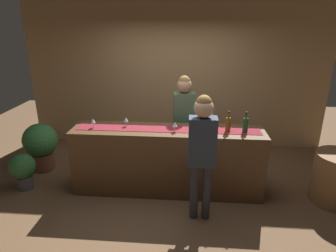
# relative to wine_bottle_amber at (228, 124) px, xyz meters

# --- Properties ---
(ground_plane) EXTENTS (10.00, 10.00, 0.00)m
(ground_plane) POSITION_rel_wine_bottle_amber_xyz_m (-0.86, 0.03, -1.11)
(ground_plane) COLOR brown
(back_wall) EXTENTS (6.00, 0.12, 2.90)m
(back_wall) POSITION_rel_wine_bottle_amber_xyz_m (-0.86, 1.93, 0.34)
(back_wall) COLOR tan
(back_wall) RESTS_ON ground
(bar_counter) EXTENTS (2.81, 0.60, 1.00)m
(bar_counter) POSITION_rel_wine_bottle_amber_xyz_m (-0.86, 0.03, -0.61)
(bar_counter) COLOR #543821
(bar_counter) RESTS_ON ground
(counter_runner_cloth) EXTENTS (2.67, 0.28, 0.01)m
(counter_runner_cloth) POSITION_rel_wine_bottle_amber_xyz_m (-0.86, 0.03, -0.11)
(counter_runner_cloth) COLOR maroon
(counter_runner_cloth) RESTS_ON bar_counter
(wine_bottle_amber) EXTENTS (0.07, 0.07, 0.30)m
(wine_bottle_amber) POSITION_rel_wine_bottle_amber_xyz_m (0.00, 0.00, 0.00)
(wine_bottle_amber) COLOR brown
(wine_bottle_amber) RESTS_ON bar_counter
(wine_bottle_green) EXTENTS (0.07, 0.07, 0.30)m
(wine_bottle_green) POSITION_rel_wine_bottle_amber_xyz_m (0.24, -0.00, 0.00)
(wine_bottle_green) COLOR #194723
(wine_bottle_green) RESTS_ON bar_counter
(wine_bottle_clear) EXTENTS (0.07, 0.07, 0.30)m
(wine_bottle_clear) POSITION_rel_wine_bottle_amber_xyz_m (-0.23, -0.00, 0.00)
(wine_bottle_clear) COLOR #B2C6C1
(wine_bottle_clear) RESTS_ON bar_counter
(wine_glass_near_customer) EXTENTS (0.07, 0.07, 0.14)m
(wine_glass_near_customer) POSITION_rel_wine_bottle_amber_xyz_m (-0.75, -0.06, -0.01)
(wine_glass_near_customer) COLOR silver
(wine_glass_near_customer) RESTS_ON bar_counter
(wine_glass_mid_counter) EXTENTS (0.07, 0.07, 0.14)m
(wine_glass_mid_counter) POSITION_rel_wine_bottle_amber_xyz_m (-1.48, 0.10, -0.01)
(wine_glass_mid_counter) COLOR silver
(wine_glass_mid_counter) RESTS_ON bar_counter
(wine_glass_far_end) EXTENTS (0.07, 0.07, 0.14)m
(wine_glass_far_end) POSITION_rel_wine_bottle_amber_xyz_m (-1.95, -0.00, -0.01)
(wine_glass_far_end) COLOR silver
(wine_glass_far_end) RESTS_ON bar_counter
(bartender) EXTENTS (0.36, 0.24, 1.68)m
(bartender) POSITION_rel_wine_bottle_amber_xyz_m (-0.64, 0.61, -0.07)
(bartender) COLOR #26262B
(bartender) RESTS_ON ground
(customer_sipping) EXTENTS (0.34, 0.24, 1.68)m
(customer_sipping) POSITION_rel_wine_bottle_amber_xyz_m (-0.38, -0.62, -0.08)
(customer_sipping) COLOR #33333D
(customer_sipping) RESTS_ON ground
(potted_plant_tall) EXTENTS (0.58, 0.58, 0.85)m
(potted_plant_tall) POSITION_rel_wine_bottle_amber_xyz_m (-3.09, 0.50, -0.63)
(potted_plant_tall) COLOR brown
(potted_plant_tall) RESTS_ON ground
(potted_plant_small) EXTENTS (0.39, 0.39, 0.57)m
(potted_plant_small) POSITION_rel_wine_bottle_amber_xyz_m (-3.09, -0.12, -0.78)
(potted_plant_small) COLOR #4C4C51
(potted_plant_small) RESTS_ON ground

